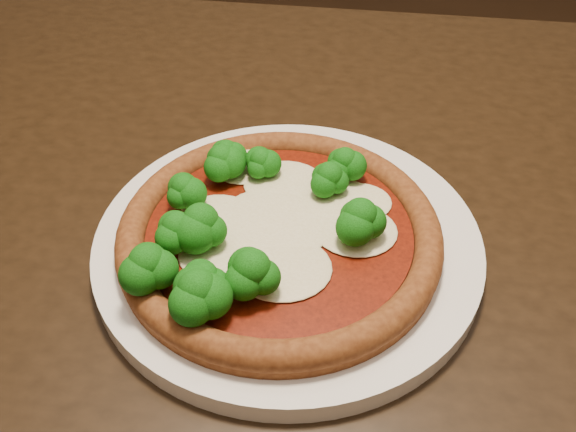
{
  "coord_description": "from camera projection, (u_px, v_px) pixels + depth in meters",
  "views": [
    {
      "loc": [
        -0.05,
        -0.66,
        1.14
      ],
      "look_at": [
        -0.08,
        -0.28,
        0.79
      ],
      "focal_mm": 40.0,
      "sensor_mm": 36.0,
      "label": 1
    }
  ],
  "objects": [
    {
      "name": "floor",
      "position": [
        345.0,
        418.0,
        1.25
      ],
      "size": [
        4.0,
        4.0,
        0.0
      ],
      "primitive_type": "plane",
      "color": "black",
      "rests_on": "ground"
    },
    {
      "name": "pizza",
      "position": [
        271.0,
        230.0,
        0.51
      ],
      "size": [
        0.26,
        0.26,
        0.06
      ],
      "rotation": [
        0.0,
        0.0,
        0.42
      ],
      "color": "brown",
      "rests_on": "plate"
    },
    {
      "name": "dining_table",
      "position": [
        300.0,
        288.0,
        0.64
      ],
      "size": [
        1.18,
        0.9,
        0.75
      ],
      "rotation": [
        0.0,
        0.0,
        -0.04
      ],
      "color": "black",
      "rests_on": "floor"
    },
    {
      "name": "plate",
      "position": [
        288.0,
        243.0,
        0.54
      ],
      "size": [
        0.32,
        0.32,
        0.02
      ],
      "primitive_type": "cylinder",
      "color": "white",
      "rests_on": "dining_table"
    }
  ]
}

